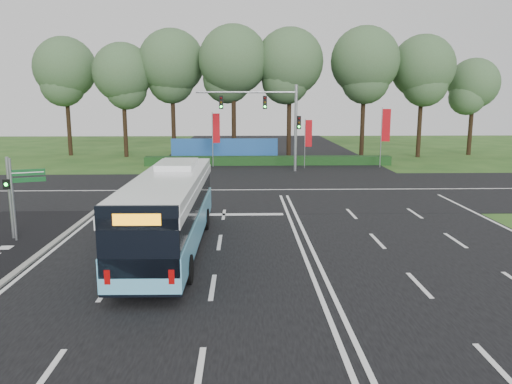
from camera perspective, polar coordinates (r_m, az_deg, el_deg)
ground at (r=20.96m, az=4.91°, el=-5.79°), size 120.00×120.00×0.00m
road_main at (r=20.95m, az=4.91°, el=-5.73°), size 20.00×120.00×0.04m
road_cross at (r=32.59m, az=2.55°, el=0.23°), size 120.00×14.00×0.05m
kerb_strip at (r=19.56m, az=-25.13°, el=-7.82°), size 0.25×18.00×0.12m
city_bus at (r=19.64m, az=-9.82°, el=-2.09°), size 2.56×11.36×3.25m
pedestrian_signal at (r=23.30m, az=-26.34°, el=-0.32°), size 0.30×0.42×3.53m
street_sign at (r=22.84m, az=-25.32°, el=0.38°), size 1.31×0.51×3.52m
banner_flag_left at (r=43.54m, az=-4.68°, el=6.90°), size 0.67×0.29×4.75m
banner_flag_mid at (r=42.68m, az=5.93°, el=6.37°), size 0.62×0.07×4.22m
banner_flag_right at (r=44.25m, az=14.49°, el=6.97°), size 0.74×0.27×5.15m
traffic_light_gantry at (r=40.57m, az=2.03°, el=8.88°), size 8.41×0.28×7.00m
hedge at (r=44.87m, az=1.41°, el=3.59°), size 22.00×1.20×0.80m
blue_hoarding at (r=47.24m, az=-3.61°, el=4.79°), size 10.00×0.30×2.20m
eucalyptus_row at (r=50.95m, az=0.32°, el=14.23°), size 47.91×10.07×12.92m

